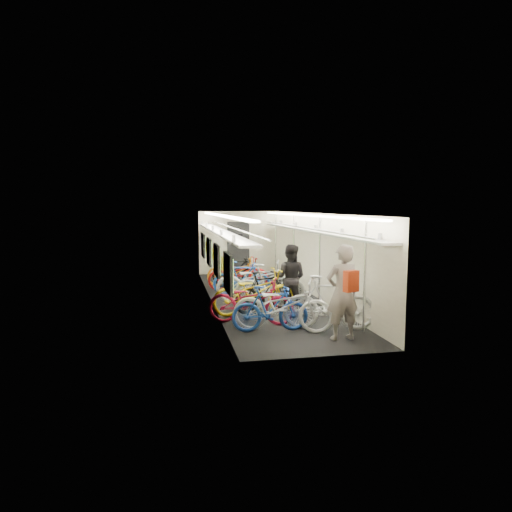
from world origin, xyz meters
name	(u,v)px	position (x,y,z in m)	size (l,w,h in m)	color
train_car_shell	(248,239)	(-0.36, 0.71, 1.66)	(10.00, 10.00, 10.00)	black
bicycle_0	(283,306)	(-0.34, -3.33, 0.55)	(0.73, 2.08, 1.09)	silver
bicycle_1	(270,309)	(-0.59, -3.27, 0.48)	(0.46, 1.61, 0.97)	#1A42A1
bicycle_2	(251,301)	(-0.87, -2.59, 0.51)	(0.67, 1.93, 1.02)	maroon
bicycle_3	(265,291)	(-0.33, -1.50, 0.51)	(0.48, 1.70, 1.02)	black
bicycle_4	(255,292)	(-0.63, -1.74, 0.55)	(0.73, 2.08, 1.09)	yellow
bicycle_5	(270,285)	(-0.08, -0.95, 0.56)	(0.53, 1.87, 1.13)	silver
bicycle_6	(256,282)	(-0.33, -0.42, 0.57)	(0.76, 2.17, 1.14)	silver
bicycle_7	(242,278)	(-0.56, 0.62, 0.51)	(0.48, 1.69, 1.02)	#1B4CA2
bicycle_8	(239,274)	(-0.51, 1.58, 0.50)	(0.67, 1.92, 1.01)	#9D1211
bicycle_9	(236,270)	(-0.48, 2.33, 0.50)	(0.47, 1.66, 1.00)	black
bicycle_10	(235,272)	(-0.54, 2.11, 0.49)	(0.65, 1.85, 0.97)	orange
bicycle_11	(329,303)	(0.66, -3.37, 0.58)	(0.55, 1.93, 1.16)	silver
passenger_near	(342,292)	(0.66, -4.09, 0.93)	(0.68, 0.45, 1.87)	gray
passenger_mid	(290,278)	(0.29, -1.56, 0.83)	(0.81, 0.63, 1.67)	black
backpack	(351,281)	(0.52, -4.83, 1.28)	(0.26, 0.14, 0.38)	#AB2D11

